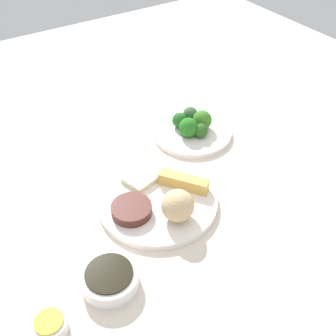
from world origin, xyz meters
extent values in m
cube|color=beige|center=(0.00, 0.00, 0.01)|extent=(2.20, 2.20, 0.02)
cylinder|color=white|center=(0.00, -0.02, 0.03)|extent=(0.28, 0.28, 0.02)
sphere|color=tan|center=(-0.07, -0.03, 0.07)|extent=(0.07, 0.07, 0.07)
cube|color=gold|center=(0.00, -0.09, 0.05)|extent=(0.11, 0.09, 0.03)
cube|color=beige|center=(0.07, -0.02, 0.04)|extent=(0.08, 0.08, 0.02)
cylinder|color=#4D241E|center=(-0.01, 0.05, 0.05)|extent=(0.09, 0.09, 0.02)
cylinder|color=white|center=(0.18, -0.25, 0.03)|extent=(0.22, 0.22, 0.01)
sphere|color=#387422|center=(0.17, -0.27, 0.06)|extent=(0.05, 0.05, 0.05)
sphere|color=#21611F|center=(0.21, -0.23, 0.06)|extent=(0.04, 0.04, 0.04)
sphere|color=#375D35|center=(0.22, -0.27, 0.06)|extent=(0.04, 0.04, 0.04)
sphere|color=#236E1F|center=(0.16, -0.22, 0.06)|extent=(0.05, 0.05, 0.05)
sphere|color=#285A1F|center=(0.14, -0.25, 0.05)|extent=(0.04, 0.04, 0.04)
cylinder|color=white|center=(-0.13, 0.17, 0.04)|extent=(0.11, 0.11, 0.03)
cylinder|color=black|center=(-0.13, 0.17, 0.05)|extent=(0.09, 0.09, 0.00)
cylinder|color=white|center=(-0.16, 0.30, 0.03)|extent=(0.06, 0.06, 0.03)
cylinder|color=gold|center=(-0.16, 0.30, 0.05)|extent=(0.05, 0.05, 0.00)
camera|label=1|loc=(-0.57, 0.32, 0.70)|focal=43.66mm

